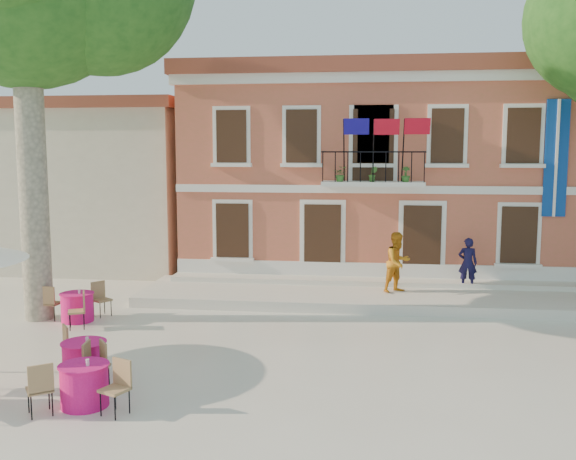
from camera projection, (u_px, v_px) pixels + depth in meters
The scene contains 9 objects.
ground at pixel (288, 342), 15.36m from camera, with size 90.00×90.00×0.00m, color beige.
main_building at pixel (372, 170), 24.48m from camera, with size 13.50×9.59×7.50m.
neighbor_west at pixel (96, 182), 26.94m from camera, with size 9.40×9.40×6.40m.
terrace at pixel (371, 296), 19.43m from camera, with size 14.00×3.40×0.30m, color silver.
pedestrian_navy at pixel (468, 263), 19.81m from camera, with size 0.57×0.38×1.58m, color black.
pedestrian_orange at pixel (398, 262), 19.24m from camera, with size 0.88×0.69×1.82m, color orange.
cafe_table_0 at pixel (84, 359), 12.78m from camera, with size 1.51×1.77×0.95m.
cafe_table_1 at pixel (84, 383), 11.44m from camera, with size 1.86×1.72×0.95m.
cafe_table_3 at pixel (77, 306), 17.12m from camera, with size 1.71×1.86×0.95m.
Camera 1 is at (1.83, -14.79, 4.57)m, focal length 40.00 mm.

